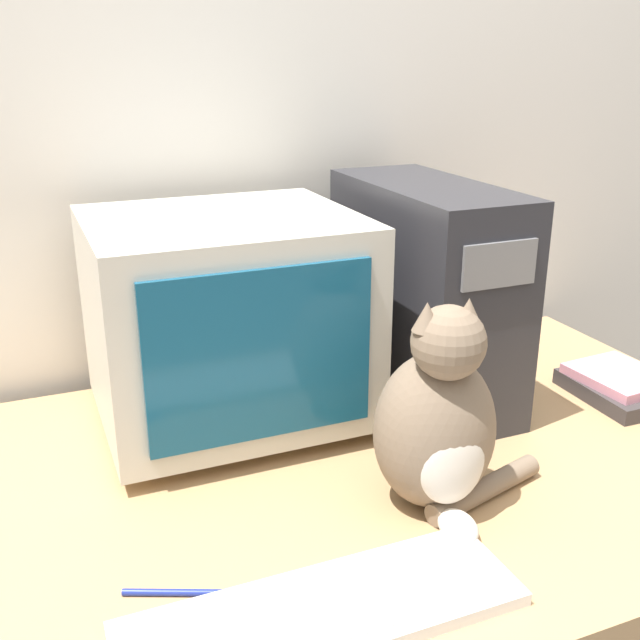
{
  "coord_description": "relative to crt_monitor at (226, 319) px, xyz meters",
  "views": [
    {
      "loc": [
        -0.47,
        -0.52,
        1.41
      ],
      "look_at": [
        -0.04,
        0.5,
        1.01
      ],
      "focal_mm": 42.0,
      "sensor_mm": 36.0,
      "label": 1
    }
  ],
  "objects": [
    {
      "name": "wall_back",
      "position": [
        0.14,
        0.3,
        0.29
      ],
      "size": [
        7.0,
        0.05,
        2.5
      ],
      "color": "silver",
      "rests_on": "ground_plane"
    },
    {
      "name": "crt_monitor",
      "position": [
        0.0,
        0.0,
        0.0
      ],
      "size": [
        0.46,
        0.41,
        0.38
      ],
      "color": "beige",
      "rests_on": "desk"
    },
    {
      "name": "computer_tower",
      "position": [
        0.38,
        -0.03,
        0.01
      ],
      "size": [
        0.2,
        0.46,
        0.42
      ],
      "color": "#28282D",
      "rests_on": "desk"
    },
    {
      "name": "keyboard",
      "position": [
        -0.04,
        -0.55,
        -0.19
      ],
      "size": [
        0.49,
        0.15,
        0.02
      ],
      "color": "silver",
      "rests_on": "desk"
    },
    {
      "name": "cat",
      "position": [
        0.21,
        -0.39,
        -0.06
      ],
      "size": [
        0.29,
        0.23,
        0.33
      ],
      "rotation": [
        0.0,
        0.0,
        -0.12
      ],
      "color": "#7A6651",
      "rests_on": "desk"
    },
    {
      "name": "book_stack",
      "position": [
        0.74,
        -0.2,
        -0.17
      ],
      "size": [
        0.17,
        0.21,
        0.05
      ],
      "color": "#383333",
      "rests_on": "desk"
    },
    {
      "name": "pen",
      "position": [
        -0.19,
        -0.44,
        -0.19
      ],
      "size": [
        0.15,
        0.07,
        0.01
      ],
      "color": "navy",
      "rests_on": "desk"
    }
  ]
}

